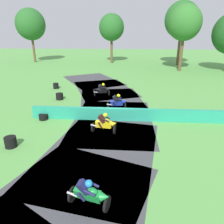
% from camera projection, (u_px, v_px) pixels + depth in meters
% --- Properties ---
extents(ground_plane, '(120.00, 120.00, 0.00)m').
position_uv_depth(ground_plane, '(113.00, 120.00, 15.45)').
color(ground_plane, '#569947').
extents(track_asphalt, '(11.31, 35.29, 0.01)m').
position_uv_depth(track_asphalt, '(92.00, 119.00, 15.55)').
color(track_asphalt, '#3D3D42').
rests_on(track_asphalt, ground).
extents(safety_barrier, '(22.45, 0.62, 0.90)m').
position_uv_depth(safety_barrier, '(189.00, 116.00, 14.93)').
color(safety_barrier, '#239375').
rests_on(safety_barrier, ground).
extents(motorcycle_lead_green, '(1.69, 1.13, 1.43)m').
position_uv_depth(motorcycle_lead_green, '(90.00, 194.00, 7.61)').
color(motorcycle_lead_green, black).
rests_on(motorcycle_lead_green, ground).
extents(motorcycle_chase_yellow, '(1.71, 0.88, 1.42)m').
position_uv_depth(motorcycle_chase_yellow, '(105.00, 123.00, 13.24)').
color(motorcycle_chase_yellow, black).
rests_on(motorcycle_chase_yellow, ground).
extents(motorcycle_trailing_blue, '(1.68, 0.91, 1.43)m').
position_uv_depth(motorcycle_trailing_blue, '(117.00, 102.00, 17.19)').
color(motorcycle_trailing_blue, black).
rests_on(motorcycle_trailing_blue, ground).
extents(motorcycle_fourth_black, '(1.71, 1.02, 1.43)m').
position_uv_depth(motorcycle_fourth_black, '(103.00, 90.00, 20.68)').
color(motorcycle_fourth_black, black).
rests_on(motorcycle_fourth_black, ground).
extents(tire_stack_mid_a, '(0.64, 0.64, 0.60)m').
position_uv_depth(tire_stack_mid_a, '(11.00, 142.00, 11.79)').
color(tire_stack_mid_a, black).
rests_on(tire_stack_mid_a, ground).
extents(tire_stack_mid_b, '(0.64, 0.64, 0.40)m').
position_uv_depth(tire_stack_mid_b, '(43.00, 117.00, 15.45)').
color(tire_stack_mid_b, black).
rests_on(tire_stack_mid_b, ground).
extents(tire_stack_far, '(0.67, 0.67, 0.60)m').
position_uv_depth(tire_stack_far, '(60.00, 96.00, 19.85)').
color(tire_stack_far, black).
rests_on(tire_stack_far, ground).
extents(tire_stack_extra_a, '(0.60, 0.60, 0.60)m').
position_uv_depth(tire_stack_extra_a, '(56.00, 86.00, 23.55)').
color(tire_stack_extra_a, black).
rests_on(tire_stack_extra_a, ground).
extents(tree_far_left, '(4.89, 4.89, 9.62)m').
position_uv_depth(tree_far_left, '(185.00, 23.00, 31.20)').
color(tree_far_left, brown).
rests_on(tree_far_left, ground).
extents(tree_far_right, '(5.53, 5.53, 9.93)m').
position_uv_depth(tree_far_right, '(31.00, 24.00, 40.53)').
color(tree_far_right, brown).
rests_on(tree_far_right, ground).
extents(tree_behind_barrier, '(4.65, 4.65, 8.93)m').
position_uv_depth(tree_behind_barrier, '(112.00, 28.00, 39.69)').
color(tree_behind_barrier, brown).
rests_on(tree_behind_barrier, ground).
extents(tree_distant, '(5.85, 5.85, 10.77)m').
position_uv_depth(tree_distant, '(182.00, 20.00, 36.66)').
color(tree_distant, brown).
rests_on(tree_distant, ground).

